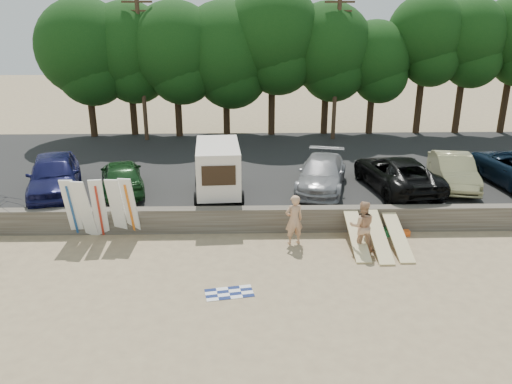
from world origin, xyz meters
TOP-DOWN VIEW (x-y plane):
  - ground at (0.00, 0.00)m, footprint 120.00×120.00m
  - seawall at (0.00, 3.00)m, footprint 44.00×0.50m
  - parking_lot at (0.00, 10.50)m, footprint 44.00×14.50m
  - treeline at (-2.20, 17.45)m, footprint 32.86×6.71m
  - utility_poles at (2.00, 16.00)m, footprint 25.80×0.26m
  - box_trailer at (-4.88, 5.32)m, footprint 2.28×3.77m
  - car_0 at (-12.13, 5.64)m, footprint 3.58×5.70m
  - car_1 at (-9.24, 5.93)m, footprint 2.89×4.74m
  - car_2 at (-0.20, 6.17)m, footprint 3.16×5.31m
  - car_3 at (3.18, 5.98)m, footprint 3.28×5.86m
  - car_4 at (5.93, 6.35)m, footprint 2.32×4.74m
  - surfboard_upright_0 at (-10.36, 2.48)m, footprint 0.52×0.80m
  - surfboard_upright_1 at (-9.85, 2.38)m, footprint 0.61×0.91m
  - surfboard_upright_2 at (-9.32, 2.45)m, footprint 0.59×0.82m
  - surfboard_upright_3 at (-8.66, 2.50)m, footprint 0.56×0.82m
  - surfboard_upright_4 at (-8.16, 2.53)m, footprint 0.61×0.81m
  - surfboard_low_0 at (0.46, 1.48)m, footprint 0.56×2.88m
  - surfboard_low_1 at (1.23, 1.31)m, footprint 0.56×2.88m
  - surfboard_low_2 at (1.99, 1.44)m, footprint 0.56×2.90m
  - beachgoer_a at (-1.88, 1.78)m, footprint 0.82×0.66m
  - beachgoer_b at (0.56, 1.17)m, footprint 0.99×0.80m
  - cooler at (1.90, 2.40)m, footprint 0.47×0.42m
  - gear_bag at (2.63, 2.40)m, footprint 0.31×0.26m
  - beach_towel at (-4.24, -1.79)m, footprint 1.75×1.75m

SIDE VIEW (x-z plane):
  - ground at x=0.00m, z-range 0.00..0.00m
  - beach_towel at x=-4.24m, z-range 0.01..0.01m
  - gear_bag at x=2.63m, z-range 0.00..0.22m
  - cooler at x=1.90m, z-range 0.00..0.32m
  - parking_lot at x=0.00m, z-range 0.00..0.70m
  - surfboard_low_2 at x=1.99m, z-range 0.00..0.89m
  - surfboard_low_1 at x=1.23m, z-range 0.00..0.99m
  - surfboard_low_0 at x=0.46m, z-range 0.00..0.99m
  - seawall at x=0.00m, z-range 0.00..1.00m
  - beachgoer_b at x=0.56m, z-range 0.00..1.93m
  - beachgoer_a at x=-1.88m, z-range 0.00..1.96m
  - surfboard_upright_1 at x=-9.85m, z-range 0.00..2.49m
  - surfboard_upright_0 at x=-10.36m, z-range 0.00..2.51m
  - surfboard_upright_3 at x=-8.66m, z-range 0.00..2.51m
  - surfboard_upright_2 at x=-9.32m, z-range 0.00..2.52m
  - surfboard_upright_4 at x=-8.16m, z-range 0.00..2.53m
  - car_2 at x=-0.20m, z-range 0.70..2.14m
  - car_4 at x=5.93m, z-range 0.70..2.19m
  - car_1 at x=-9.24m, z-range 0.70..2.21m
  - car_3 at x=3.18m, z-range 0.70..2.25m
  - car_0 at x=-12.13m, z-range 0.70..2.51m
  - box_trailer at x=-4.88m, z-range 0.84..3.16m
  - utility_poles at x=2.00m, z-range 0.93..9.93m
  - treeline at x=-2.20m, z-range 1.73..11.26m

